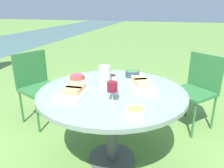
{
  "coord_description": "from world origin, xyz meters",
  "views": [
    {
      "loc": [
        -1.72,
        -0.47,
        1.42
      ],
      "look_at": [
        0.0,
        0.0,
        0.78
      ],
      "focal_mm": 35.0,
      "sensor_mm": 36.0,
      "label": 1
    }
  ],
  "objects_px": {
    "chair_near_right": "(37,82)",
    "wine_glass": "(112,87)",
    "dining_table": "(112,100)",
    "water_pitcher": "(104,76)",
    "chair_near_left": "(197,86)"
  },
  "relations": [
    {
      "from": "dining_table",
      "to": "chair_near_left",
      "type": "relative_size",
      "value": 1.46
    },
    {
      "from": "water_pitcher",
      "to": "wine_glass",
      "type": "height_order",
      "value": "water_pitcher"
    },
    {
      "from": "water_pitcher",
      "to": "dining_table",
      "type": "bearing_deg",
      "value": -134.67
    },
    {
      "from": "water_pitcher",
      "to": "wine_glass",
      "type": "xyz_separation_m",
      "value": [
        -0.33,
        -0.16,
        0.02
      ]
    },
    {
      "from": "chair_near_right",
      "to": "wine_glass",
      "type": "relative_size",
      "value": 5.44
    },
    {
      "from": "water_pitcher",
      "to": "wine_glass",
      "type": "bearing_deg",
      "value": -153.38
    },
    {
      "from": "chair_near_left",
      "to": "wine_glass",
      "type": "relative_size",
      "value": 5.44
    },
    {
      "from": "dining_table",
      "to": "water_pitcher",
      "type": "bearing_deg",
      "value": 45.33
    },
    {
      "from": "dining_table",
      "to": "chair_near_right",
      "type": "distance_m",
      "value": 1.24
    },
    {
      "from": "dining_table",
      "to": "chair_near_left",
      "type": "bearing_deg",
      "value": -41.46
    },
    {
      "from": "dining_table",
      "to": "chair_near_right",
      "type": "relative_size",
      "value": 1.46
    },
    {
      "from": "dining_table",
      "to": "water_pitcher",
      "type": "xyz_separation_m",
      "value": [
        0.1,
        0.1,
        0.19
      ]
    },
    {
      "from": "dining_table",
      "to": "water_pitcher",
      "type": "distance_m",
      "value": 0.24
    },
    {
      "from": "dining_table",
      "to": "chair_near_right",
      "type": "height_order",
      "value": "chair_near_right"
    },
    {
      "from": "chair_near_left",
      "to": "chair_near_right",
      "type": "distance_m",
      "value": 1.97
    }
  ]
}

